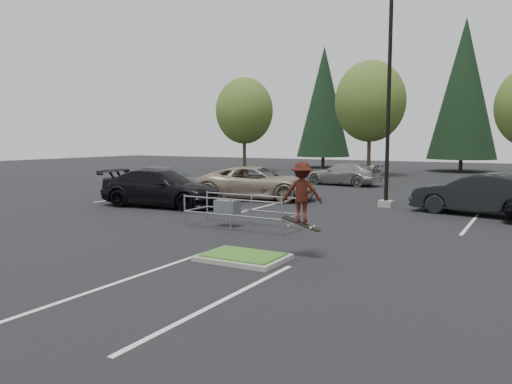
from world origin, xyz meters
The scene contains 15 objects.
ground centered at (0.00, 0.00, 0.00)m, with size 120.00×120.00×0.00m, color black.
grass_median centered at (0.00, 0.00, 0.08)m, with size 2.20×1.60×0.16m.
stall_lines centered at (-1.35, 6.02, 0.00)m, with size 22.62×17.60×0.01m.
light_pole centered at (0.50, 12.00, 4.56)m, with size 0.70×0.60×10.12m.
decid_a centered at (-18.01, 30.03, 5.58)m, with size 5.44×5.44×8.91m.
decid_b centered at (-6.01, 30.53, 6.04)m, with size 5.89×5.89×9.64m.
conif_a centered at (-14.00, 40.00, 7.10)m, with size 5.72×5.72×13.00m.
conif_b centered at (0.00, 40.50, 7.85)m, with size 6.38×6.38×14.50m.
cart_corral centered at (-2.96, 4.00, 0.72)m, with size 4.06×1.49×1.15m.
skateboarder centered at (1.20, 1.00, 1.75)m, with size 1.17×0.89×1.82m.
car_l_tan centered at (-6.23, 11.50, 0.86)m, with size 2.86×6.21×1.73m, color gray.
car_l_black centered at (-8.72, 7.00, 0.86)m, with size 2.42×5.94×1.72m, color black.
car_l_grey centered at (-11.50, 10.69, 0.87)m, with size 2.05×5.10×1.74m, color #53565C.
car_r_charc centered at (4.50, 11.50, 0.87)m, with size 1.84×5.29×1.74m, color black.
car_far_silver centered at (-5.00, 21.52, 0.76)m, with size 2.12×5.22×1.52m, color gray.
Camera 1 is at (6.64, -10.98, 3.18)m, focal length 35.00 mm.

